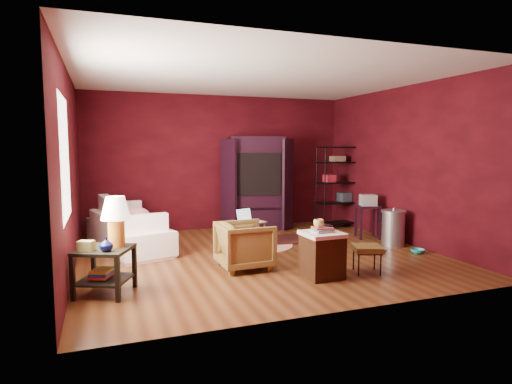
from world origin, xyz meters
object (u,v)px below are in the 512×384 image
Objects in this scene: side_table at (110,236)px; wire_shelving at (338,183)px; tv_armoire at (257,181)px; armchair at (245,243)px; hamper at (322,254)px; sofa at (128,224)px; laptop_desk at (248,224)px.

side_table is 5.45m from wire_shelving.
tv_armoire is 1.12× the size of wire_shelving.
wire_shelving is (1.70, -0.40, -0.06)m from tv_armoire.
tv_armoire is at bearing 164.51° from wire_shelving.
armchair reaches higher than hamper.
side_table is 0.59× the size of tv_armoire.
hamper is 0.36× the size of tv_armoire.
armchair is 3.05m from tv_armoire.
side_table is at bearing 156.06° from sofa.
armchair is at bearing 138.11° from hamper.
laptop_desk is (1.93, -0.63, -0.01)m from sofa.
tv_armoire reaches higher than side_table.
armchair is at bearing -129.58° from laptop_desk.
armchair is 1.12m from hamper.
tv_armoire is (0.74, 1.59, 0.60)m from laptop_desk.
wire_shelving is (2.44, 1.18, 0.54)m from laptop_desk.
sofa is 2.93× the size of armchair.
armchair is at bearing -100.99° from tv_armoire.
side_table reaches higher than armchair.
laptop_desk is 0.34× the size of tv_armoire.
side_table is at bearing -151.52° from wire_shelving.
tv_armoire reaches higher than armchair.
tv_armoire reaches higher than laptop_desk.
sofa is at bearing 38.58° from armchair.
sofa is at bearing -174.91° from wire_shelving.
armchair is at bearing -155.88° from sofa.
hamper is at bearing -96.97° from laptop_desk.
hamper is at bearing -125.66° from wire_shelving.
hamper is 1.94m from laptop_desk.
hamper is at bearing -83.37° from tv_armoire.
sofa reaches higher than armchair.
hamper is at bearing -6.75° from side_table.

